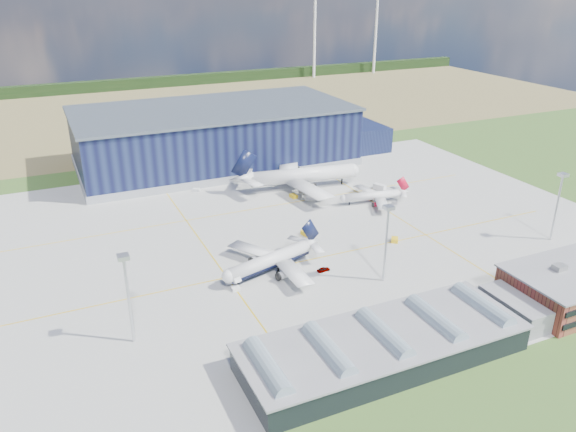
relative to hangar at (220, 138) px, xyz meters
The scene contains 21 objects.
ground 95.56m from the hangar, 91.70° to the right, with size 600.00×600.00×0.00m, color #31541F.
apron 85.64m from the hangar, 91.90° to the right, with size 220.00×160.00×0.08m.
farmland 125.76m from the hangar, 91.29° to the left, with size 600.00×220.00×0.01m, color #927B4E.
treeline 205.36m from the hangar, 90.78° to the left, with size 600.00×8.00×8.00m, color black.
hangar is the anchor object (origin of this frame).
glass_concourse 155.28m from the hangar, 93.42° to the right, with size 78.00×23.00×8.60m.
light_mast_west 139.77m from the hangar, 116.71° to the right, with size 2.60×2.60×23.00m.
light_mast_center 125.07m from the hangar, 86.70° to the right, with size 2.60×2.60×23.00m.
light_mast_east 144.23m from the hangar, 59.95° to the right, with size 2.60×2.60×23.00m.
airliner_navy 108.88m from the hangar, 100.82° to the right, with size 36.74×35.94×11.98m, color silver, non-canonical shape.
airliner_red 81.53m from the hangar, 63.67° to the right, with size 28.70×28.08×9.36m, color silver, non-canonical shape.
airliner_widebody 51.16m from the hangar, 68.13° to the right, with size 54.76×53.57×17.86m, color silver, non-canonical shape.
gse_tug_a 89.19m from the hangar, 89.64° to the right, with size 2.24×3.66×1.52m, color yellow.
gse_tug_b 108.34m from the hangar, 76.79° to the right, with size 2.10×3.15×1.36m, color yellow.
gse_van_a 141.07m from the hangar, 80.96° to the right, with size 2.39×5.47×2.39m, color silver.
gse_van_b 78.20m from the hangar, 52.65° to the right, with size 2.32×5.06×2.32m, color silver.
gse_tug_c 57.61m from the hangar, 78.50° to the right, with size 2.02×3.23×1.41m, color yellow.
gse_cart_b 40.71m from the hangar, 123.17° to the right, with size 1.87×2.81×1.22m, color silver.
airstair 115.18m from the hangar, 106.69° to the right, with size 2.13×5.31×3.40m, color silver.
car_a 113.71m from the hangar, 92.95° to the right, with size 1.60×3.98×1.35m, color #99999E.
car_b 150.22m from the hangar, 72.40° to the right, with size 1.36×3.91×1.29m, color #99999E.
Camera 1 is at (-72.53, -145.86, 79.71)m, focal length 35.00 mm.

